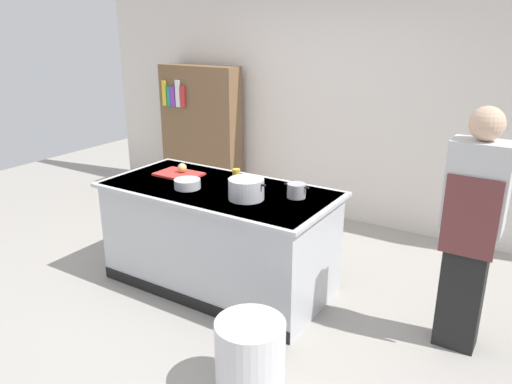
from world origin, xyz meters
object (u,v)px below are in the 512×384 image
stock_pot (246,189)px  trash_bin (250,358)px  juice_cup (236,175)px  person_chef (471,227)px  mixing_bowl (187,184)px  onion (182,168)px  bookshelf (201,133)px  sauce_pan (296,190)px

stock_pot → trash_bin: size_ratio=0.68×
stock_pot → juice_cup: 0.49m
person_chef → mixing_bowl: bearing=103.7°
onion → bookshelf: bearing=123.4°
onion → bookshelf: bookshelf is taller
stock_pot → mixing_bowl: bearing=-175.8°
person_chef → onion: bearing=96.1°
bookshelf → trash_bin: bearing=-47.6°
sauce_pan → juice_cup: 0.66m
stock_pot → bookshelf: bookshelf is taller
sauce_pan → trash_bin: size_ratio=0.42×
bookshelf → onion: bearing=-56.6°
onion → person_chef: person_chef is taller
stock_pot → mixing_bowl: 0.56m
mixing_bowl → onion: bearing=136.2°
person_chef → trash_bin: bearing=145.7°
mixing_bowl → juice_cup: juice_cup is taller
stock_pot → trash_bin: (0.62, -0.91, -0.73)m
mixing_bowl → person_chef: 2.18m
sauce_pan → juice_cup: sauce_pan is taller
trash_bin → bookshelf: bearing=132.4°
onion → trash_bin: onion is taller
sauce_pan → trash_bin: bearing=-75.1°
mixing_bowl → stock_pot: bearing=4.2°
sauce_pan → mixing_bowl: size_ratio=0.98×
onion → sauce_pan: sauce_pan is taller
trash_bin → person_chef: size_ratio=0.29×
stock_pot → trash_bin: bearing=-55.8°
mixing_bowl → person_chef: person_chef is taller
trash_bin → onion: bearing=142.0°
trash_bin → bookshelf: size_ratio=0.30×
onion → sauce_pan: 1.16m
person_chef → sauce_pan: bearing=97.4°
onion → juice_cup: onion is taller
stock_pot → juice_cup: (-0.34, 0.36, -0.03)m
sauce_pan → person_chef: 1.28m
juice_cup → onion: bearing=-166.8°
stock_pot → mixing_bowl: size_ratio=1.58×
sauce_pan → mixing_bowl: 0.91m
bookshelf → person_chef: bearing=-24.3°
onion → trash_bin: (1.47, -1.15, -0.71)m
onion → mixing_bowl: (0.29, -0.28, -0.02)m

